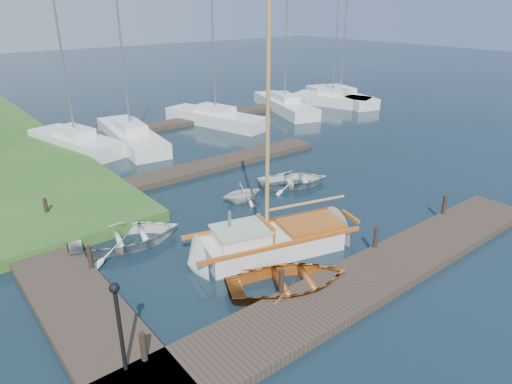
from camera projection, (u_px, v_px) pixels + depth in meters
ground at (256, 218)px, 19.30m from camera, size 160.00×160.00×0.00m
near_dock at (370, 277)px, 14.91m from camera, size 18.00×2.20×0.30m
left_dock at (44, 257)px, 16.09m from camera, size 2.20×18.00×0.30m
far_dock at (211, 165)px, 25.08m from camera, size 14.00×1.60×0.30m
pontoon at (229, 114)px, 36.53m from camera, size 30.00×1.60×0.30m
mooring_post_0 at (143, 347)px, 11.11m from camera, size 0.16×0.16×0.80m
mooring_post_1 at (282, 281)px, 13.70m from camera, size 0.16×0.16×0.80m
mooring_post_2 at (376, 237)px, 16.29m from camera, size 0.16×0.16×0.80m
mooring_post_3 at (444, 205)px, 18.87m from camera, size 0.16×0.16×0.80m
mooring_post_4 at (90, 257)px, 15.01m from camera, size 0.16×0.16×0.80m
mooring_post_5 at (46, 208)px, 18.61m from camera, size 0.16×0.16×0.80m
lamp_post at (118, 316)px, 10.37m from camera, size 0.24×0.24×2.44m
sailboat at (276, 242)px, 16.68m from camera, size 7.41×3.71×9.83m
dinghy at (289, 278)px, 14.37m from camera, size 4.77×4.18×0.82m
tender_a at (125, 235)px, 17.03m from camera, size 4.65×3.78×0.85m
tender_b at (243, 191)px, 20.72m from camera, size 2.20×1.97×1.04m
tender_c at (293, 178)px, 22.62m from camera, size 4.21×3.75×0.72m
marina_boat_0 at (76, 141)px, 28.01m from camera, size 3.86×7.64×10.51m
marina_boat_1 at (131, 135)px, 29.27m from camera, size 3.31×8.93×10.72m
marina_boat_3 at (216, 117)px, 33.80m from camera, size 4.28×8.62×12.14m
marina_boat_5 at (285, 104)px, 38.05m from camera, size 4.85×9.09×10.95m
marina_boat_6 at (332, 99)px, 40.11m from camera, size 4.40×7.07×10.05m
marina_boat_7 at (340, 96)px, 41.45m from camera, size 4.14×8.84×11.45m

